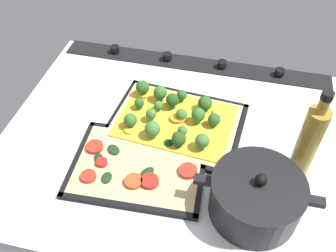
# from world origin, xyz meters

# --- Properties ---
(ground_plane) EXTENTS (0.85, 0.70, 0.03)m
(ground_plane) POSITION_xyz_m (0.00, 0.00, -0.01)
(ground_plane) COLOR silver
(stove_control_panel) EXTENTS (0.82, 0.07, 0.03)m
(stove_control_panel) POSITION_xyz_m (0.00, -0.31, 0.01)
(stove_control_panel) COLOR black
(stove_control_panel) RESTS_ON ground_plane
(baking_tray_front) EXTENTS (0.35, 0.28, 0.01)m
(baking_tray_front) POSITION_xyz_m (-0.00, -0.05, 0.00)
(baking_tray_front) COLOR black
(baking_tray_front) RESTS_ON ground_plane
(broccoli_pizza) EXTENTS (0.33, 0.25, 0.06)m
(broccoli_pizza) POSITION_xyz_m (0.00, -0.05, 0.02)
(broccoli_pizza) COLOR #D3B77F
(broccoli_pizza) RESTS_ON baking_tray_front
(baking_tray_back) EXTENTS (0.32, 0.24, 0.01)m
(baking_tray_back) POSITION_xyz_m (0.05, 0.11, 0.00)
(baking_tray_back) COLOR black
(baking_tray_back) RESTS_ON ground_plane
(veggie_pizza_back) EXTENTS (0.29, 0.22, 0.02)m
(veggie_pizza_back) POSITION_xyz_m (0.06, 0.11, 0.01)
(veggie_pizza_back) COLOR tan
(veggie_pizza_back) RESTS_ON baking_tray_back
(cooking_pot) EXTENTS (0.26, 0.19, 0.12)m
(cooking_pot) POSITION_xyz_m (-0.21, 0.16, 0.05)
(cooking_pot) COLOR black
(cooking_pot) RESTS_ON ground_plane
(oil_bottle) EXTENTS (0.05, 0.05, 0.24)m
(oil_bottle) POSITION_xyz_m (-0.31, 0.03, 0.10)
(oil_bottle) COLOR olive
(oil_bottle) RESTS_ON ground_plane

